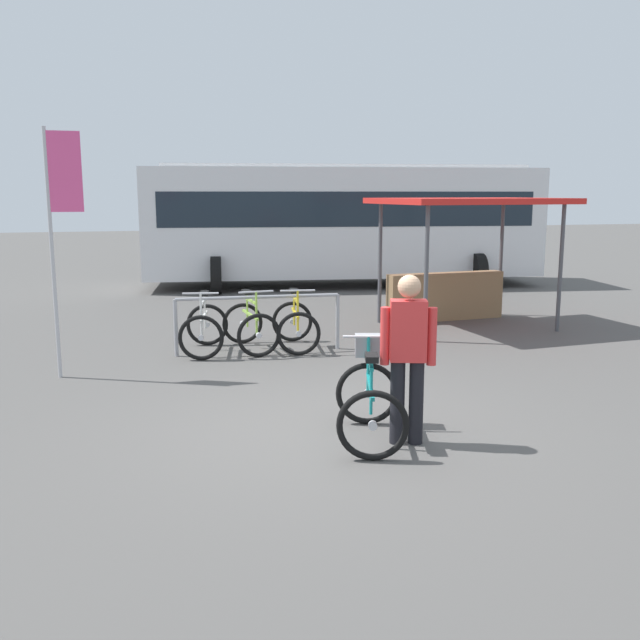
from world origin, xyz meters
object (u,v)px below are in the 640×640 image
(racked_bike_white, at_px, (204,329))
(racked_bike_lime, at_px, (250,327))
(bus_distant, at_px, (342,218))
(racked_bike_yellow, at_px, (295,325))
(person_with_featured_bike, at_px, (408,352))
(banner_flag, at_px, (60,206))
(featured_bicycle, at_px, (370,394))
(market_stall, at_px, (458,248))

(racked_bike_white, bearing_deg, racked_bike_lime, -3.87)
(bus_distant, bearing_deg, racked_bike_white, -122.15)
(racked_bike_yellow, relative_size, person_with_featured_bike, 0.71)
(person_with_featured_bike, bearing_deg, banner_flag, 133.02)
(banner_flag, bearing_deg, featured_bicycle, -47.69)
(racked_bike_yellow, xyz_separation_m, market_stall, (3.37, 1.24, 1.03))
(featured_bicycle, bearing_deg, bus_distant, 73.78)
(racked_bike_yellow, height_order, banner_flag, banner_flag)
(racked_bike_yellow, xyz_separation_m, banner_flag, (-3.26, -0.86, 1.86))
(racked_bike_white, bearing_deg, person_with_featured_bike, -72.40)
(person_with_featured_bike, height_order, bus_distant, bus_distant)
(racked_bike_lime, distance_m, bus_distant, 8.08)
(banner_flag, bearing_deg, person_with_featured_bike, -46.98)
(bus_distant, bearing_deg, market_stall, -86.43)
(market_stall, bearing_deg, racked_bike_white, -166.45)
(racked_bike_white, xyz_separation_m, banner_flag, (-1.87, -0.96, 1.86))
(featured_bicycle, height_order, person_with_featured_bike, person_with_featured_bike)
(racked_bike_white, height_order, featured_bicycle, same)
(market_stall, height_order, banner_flag, banner_flag)
(racked_bike_yellow, distance_m, market_stall, 3.73)
(racked_bike_lime, distance_m, banner_flag, 3.30)
(featured_bicycle, distance_m, person_with_featured_bike, 0.60)
(bus_distant, height_order, banner_flag, banner_flag)
(market_stall, bearing_deg, person_with_featured_bike, -120.69)
(bus_distant, bearing_deg, racked_bike_yellow, -112.94)
(racked_bike_white, distance_m, racked_bike_lime, 0.70)
(racked_bike_lime, xyz_separation_m, market_stall, (4.07, 1.20, 1.03))
(racked_bike_yellow, distance_m, bus_distant, 7.82)
(racked_bike_yellow, bearing_deg, market_stall, 20.26)
(bus_distant, distance_m, market_stall, 5.87)
(featured_bicycle, bearing_deg, person_with_featured_bike, -38.59)
(bus_distant, bearing_deg, person_with_featured_bike, -104.54)
(market_stall, bearing_deg, banner_flag, -162.37)
(racked_bike_lime, height_order, person_with_featured_bike, person_with_featured_bike)
(racked_bike_white, distance_m, featured_bicycle, 4.40)
(person_with_featured_bike, distance_m, bus_distant, 11.89)
(racked_bike_white, relative_size, racked_bike_yellow, 1.05)
(person_with_featured_bike, height_order, market_stall, market_stall)
(person_with_featured_bike, distance_m, banner_flag, 5.00)
(racked_bike_white, distance_m, person_with_featured_bike, 4.73)
(market_stall, bearing_deg, racked_bike_lime, -163.61)
(racked_bike_yellow, relative_size, featured_bicycle, 0.93)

